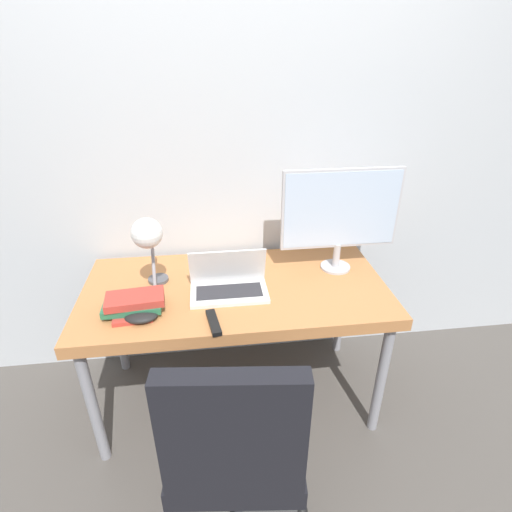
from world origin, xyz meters
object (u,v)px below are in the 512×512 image
laptop (229,284)px  book_stack (134,303)px  monitor (341,213)px  office_chair (235,445)px  desk_lamp (148,237)px  game_controller (141,317)px

laptop → book_stack: 0.44m
monitor → book_stack: bearing=-165.0°
laptop → book_stack: laptop is taller
monitor → office_chair: size_ratio=0.60×
laptop → book_stack: bearing=-166.3°
laptop → desk_lamp: (-0.35, 0.01, 0.26)m
book_stack → monitor: bearing=15.0°
monitor → laptop: bearing=-164.0°
monitor → game_controller: bearing=-160.5°
desk_lamp → office_chair: desk_lamp is taller
laptop → office_chair: office_chair is taller
book_stack → game_controller: size_ratio=1.95×
laptop → game_controller: bearing=-155.6°
game_controller → book_stack: bearing=117.6°
monitor → desk_lamp: (-0.92, -0.15, -0.01)m
laptop → game_controller: laptop is taller
desk_lamp → book_stack: desk_lamp is taller
desk_lamp → game_controller: size_ratio=2.85×
office_chair → game_controller: (-0.36, 0.52, 0.20)m
game_controller → laptop: bearing=24.4°
laptop → office_chair: bearing=-92.5°
book_stack → desk_lamp: bearing=54.9°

